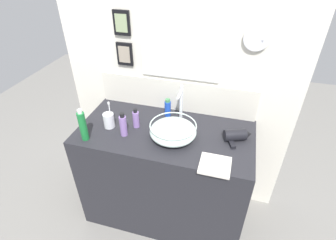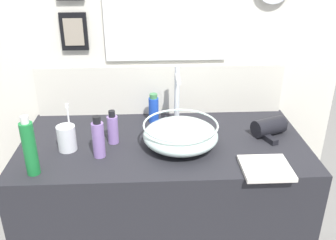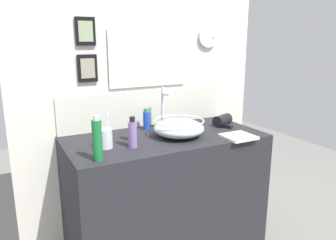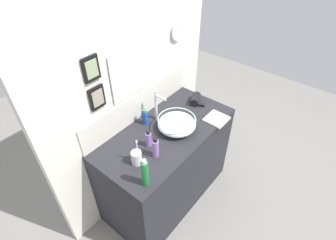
# 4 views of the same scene
# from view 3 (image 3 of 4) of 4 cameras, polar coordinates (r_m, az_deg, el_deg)

# --- Properties ---
(vanity_counter) EXTENTS (1.22, 0.60, 0.85)m
(vanity_counter) POSITION_cam_3_polar(r_m,az_deg,el_deg) (2.20, -0.50, -13.52)
(vanity_counter) COLOR #232328
(vanity_counter) RESTS_ON ground
(back_panel) EXTENTS (1.75, 0.09, 2.42)m
(back_panel) POSITION_cam_3_polar(r_m,az_deg,el_deg) (2.26, -4.41, 8.05)
(back_panel) COLOR silver
(back_panel) RESTS_ON ground
(glass_bowl_sink) EXTENTS (0.31, 0.31, 0.11)m
(glass_bowl_sink) POSITION_cam_3_polar(r_m,az_deg,el_deg) (2.01, 1.91, -1.37)
(glass_bowl_sink) COLOR silver
(glass_bowl_sink) RESTS_ON vanity_counter
(faucet) EXTENTS (0.02, 0.12, 0.28)m
(faucet) POSITION_cam_3_polar(r_m,az_deg,el_deg) (2.16, -0.78, 2.57)
(faucet) COLOR silver
(faucet) RESTS_ON vanity_counter
(hair_drier) EXTENTS (0.20, 0.18, 0.08)m
(hair_drier) POSITION_cam_3_polar(r_m,az_deg,el_deg) (2.31, 9.69, -0.02)
(hair_drier) COLOR black
(hair_drier) RESTS_ON vanity_counter
(toothbrush_cup) EXTENTS (0.08, 0.08, 0.20)m
(toothbrush_cup) POSITION_cam_3_polar(r_m,az_deg,el_deg) (1.83, -10.81, -3.18)
(toothbrush_cup) COLOR silver
(toothbrush_cup) RESTS_ON vanity_counter
(shampoo_bottle) EXTENTS (0.05, 0.05, 0.17)m
(shampoo_bottle) POSITION_cam_3_polar(r_m,az_deg,el_deg) (1.82, -6.18, -2.36)
(shampoo_bottle) COLOR #8C6BB2
(shampoo_bottle) RESTS_ON vanity_counter
(soap_dispenser) EXTENTS (0.05, 0.05, 0.14)m
(soap_dispenser) POSITION_cam_3_polar(r_m,az_deg,el_deg) (2.17, -3.75, 0.08)
(soap_dispenser) COLOR blue
(soap_dispenser) RESTS_ON vanity_counter
(lotion_bottle) EXTENTS (0.05, 0.05, 0.15)m
(lotion_bottle) POSITION_cam_3_polar(r_m,az_deg,el_deg) (1.94, -6.14, -1.73)
(lotion_bottle) COLOR #8C6BB2
(lotion_bottle) RESTS_ON vanity_counter
(spray_bottle) EXTENTS (0.05, 0.05, 0.23)m
(spray_bottle) POSITION_cam_3_polar(r_m,az_deg,el_deg) (1.64, -12.23, -3.37)
(spray_bottle) COLOR #197233
(spray_bottle) RESTS_ON vanity_counter
(hand_towel) EXTENTS (0.18, 0.17, 0.02)m
(hand_towel) POSITION_cam_3_polar(r_m,az_deg,el_deg) (2.04, 12.14, -2.85)
(hand_towel) COLOR silver
(hand_towel) RESTS_ON vanity_counter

